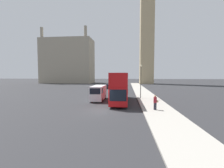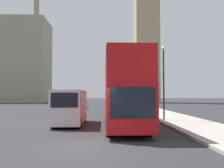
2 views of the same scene
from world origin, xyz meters
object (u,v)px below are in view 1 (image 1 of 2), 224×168
at_px(clock_tower, 147,20).
at_px(parked_sedan, 108,86).
at_px(street_lamp, 141,76).
at_px(red_double_decker_bus, 120,86).
at_px(pedestrian, 155,103).
at_px(white_van, 98,93).

xyz_separation_m(clock_tower, parked_sedan, (-15.79, -27.53, -30.58)).
height_order(clock_tower, street_lamp, clock_tower).
xyz_separation_m(clock_tower, red_double_decker_bus, (-10.59, -51.84, -28.66)).
distance_m(clock_tower, red_double_decker_bus, 60.18).
distance_m(pedestrian, street_lamp, 9.45).
relative_size(white_van, street_lamp, 0.96).
relative_size(white_van, pedestrian, 3.25).
bearing_deg(white_van, pedestrian, -39.98).
height_order(red_double_decker_bus, parked_sedan, red_double_decker_bus).
height_order(white_van, street_lamp, street_lamp).
bearing_deg(pedestrian, white_van, 140.02).
height_order(pedestrian, parked_sedan, pedestrian).
bearing_deg(pedestrian, parked_sedan, 107.84).
xyz_separation_m(street_lamp, parked_sedan, (-8.74, 21.15, -3.42)).
relative_size(red_double_decker_bus, parked_sedan, 2.36).
distance_m(pedestrian, parked_sedan, 31.57).
bearing_deg(red_double_decker_bus, white_van, 162.96).
relative_size(clock_tower, pedestrian, 34.63).
bearing_deg(street_lamp, red_double_decker_bus, -138.23).
bearing_deg(street_lamp, clock_tower, 81.76).
bearing_deg(clock_tower, pedestrian, -96.06).
xyz_separation_m(white_van, parked_sedan, (-1.47, 23.17, -0.70)).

